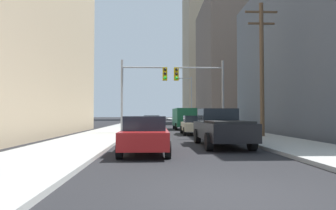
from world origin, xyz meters
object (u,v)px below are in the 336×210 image
sedan_red (145,135)px  sedan_white (152,122)px  pickup_truck_black (221,128)px  cargo_van_green (184,118)px  sedan_beige (194,125)px  traffic_signal_near_right (202,84)px  traffic_signal_near_left (142,84)px

sedan_red → sedan_white: bearing=89.9°
pickup_truck_black → sedan_white: size_ratio=1.29×
sedan_red → sedan_white: 19.34m
cargo_van_green → sedan_red: 19.76m
sedan_beige → sedan_white: 8.61m
sedan_red → traffic_signal_near_right: traffic_signal_near_right is taller
sedan_beige → traffic_signal_near_left: traffic_signal_near_left is taller
cargo_van_green → traffic_signal_near_left: (-4.15, -7.89, 2.75)m
sedan_red → sedan_white: (0.02, 19.34, 0.00)m
sedan_beige → sedan_white: (-3.46, 7.88, 0.00)m
pickup_truck_black → traffic_signal_near_left: 10.37m
traffic_signal_near_left → sedan_beige: bearing=-1.3°
cargo_van_green → traffic_signal_near_right: bearing=-85.1°
pickup_truck_black → cargo_van_green: 16.76m
traffic_signal_near_right → sedan_white: bearing=117.9°
sedan_red → traffic_signal_near_right: size_ratio=0.70×
sedan_white → traffic_signal_near_left: (-0.72, -7.78, 3.27)m
sedan_red → sedan_beige: (3.48, 11.46, 0.00)m
sedan_beige → pickup_truck_black: bearing=-88.6°
traffic_signal_near_right → sedan_beige: bearing=-171.5°
traffic_signal_near_left → cargo_van_green: bearing=62.2°
pickup_truck_black → cargo_van_green: (-0.24, 16.76, 0.35)m
sedan_beige → traffic_signal_near_right: traffic_signal_near_right is taller
pickup_truck_black → sedan_beige: (-0.21, 8.77, -0.16)m
traffic_signal_near_left → traffic_signal_near_right: size_ratio=1.00×
pickup_truck_black → traffic_signal_near_right: size_ratio=0.91×
sedan_red → sedan_beige: same height
sedan_beige → sedan_red: bearing=-106.9°
sedan_red → traffic_signal_near_right: 12.71m
pickup_truck_black → sedan_red: pickup_truck_black is taller
sedan_white → traffic_signal_near_left: size_ratio=0.71×
traffic_signal_near_right → cargo_van_green: bearing=94.9°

